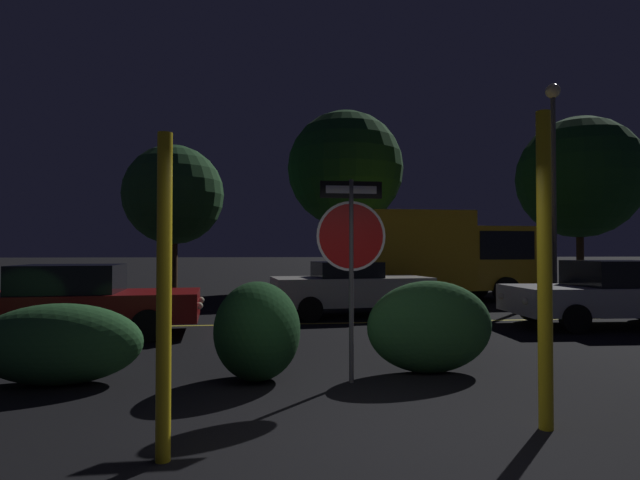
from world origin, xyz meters
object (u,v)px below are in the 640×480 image
(yellow_pole_left, at_px, (164,296))
(delivery_truck, at_px, (446,253))
(tree_0, at_px, (345,169))
(passing_car_3, at_px, (350,288))
(passing_car_2, at_px, (76,301))
(tree_1, at_px, (579,178))
(tree_2, at_px, (174,195))
(passing_car_4, at_px, (613,294))
(yellow_pole_right, at_px, (545,269))
(hedge_bush_3, at_px, (430,327))
(hedge_bush_2, at_px, (257,331))
(street_lamp, at_px, (553,153))
(hedge_bush_1, at_px, (59,344))
(stop_sign, at_px, (351,239))

(yellow_pole_left, xyz_separation_m, delivery_truck, (7.02, 12.11, 0.29))
(tree_0, bearing_deg, passing_car_3, -98.94)
(passing_car_2, height_order, tree_1, tree_1)
(passing_car_3, height_order, tree_2, tree_2)
(yellow_pole_left, relative_size, passing_car_4, 0.56)
(delivery_truck, xyz_separation_m, tree_2, (-9.56, 3.39, 2.21))
(yellow_pole_right, height_order, passing_car_4, yellow_pole_right)
(passing_car_2, relative_size, passing_car_4, 1.04)
(hedge_bush_3, height_order, passing_car_4, passing_car_4)
(passing_car_4, distance_m, tree_1, 13.40)
(hedge_bush_2, relative_size, tree_2, 0.22)
(yellow_pole_left, bearing_deg, yellow_pole_right, 5.06)
(tree_0, relative_size, tree_1, 1.00)
(passing_car_2, relative_size, delivery_truck, 0.89)
(tree_1, bearing_deg, hedge_bush_2, -134.86)
(yellow_pole_right, distance_m, hedge_bush_2, 3.54)
(hedge_bush_2, xyz_separation_m, tree_2, (-3.28, 13.10, 3.18))
(street_lamp, bearing_deg, passing_car_3, -155.32)
(hedge_bush_3, height_order, tree_2, tree_2)
(delivery_truck, height_order, tree_1, tree_1)
(passing_car_2, bearing_deg, hedge_bush_2, 38.43)
(yellow_pole_right, height_order, hedge_bush_1, yellow_pole_right)
(stop_sign, height_order, passing_car_3, stop_sign)
(passing_car_3, relative_size, street_lamp, 0.56)
(passing_car_2, relative_size, passing_car_3, 1.15)
(delivery_truck, bearing_deg, tree_1, 120.42)
(delivery_truck, height_order, tree_0, tree_0)
(hedge_bush_3, bearing_deg, hedge_bush_2, -177.10)
(hedge_bush_1, height_order, tree_2, tree_2)
(hedge_bush_3, distance_m, tree_0, 15.55)
(yellow_pole_left, bearing_deg, passing_car_3, 70.26)
(stop_sign, distance_m, tree_0, 15.73)
(yellow_pole_right, xyz_separation_m, passing_car_4, (5.14, 5.84, -0.78))
(hedge_bush_2, xyz_separation_m, hedge_bush_3, (2.36, 0.12, -0.01))
(yellow_pole_left, distance_m, passing_car_4, 10.57)
(tree_1, distance_m, tree_2, 17.86)
(stop_sign, height_order, hedge_bush_2, stop_sign)
(passing_car_4, bearing_deg, street_lamp, -18.59)
(tree_1, xyz_separation_m, tree_2, (-17.76, -1.46, -1.20))
(yellow_pole_right, bearing_deg, street_lamp, 57.60)
(passing_car_4, height_order, tree_0, tree_0)
(passing_car_4, bearing_deg, passing_car_3, 69.41)
(hedge_bush_2, distance_m, delivery_truck, 11.61)
(yellow_pole_left, distance_m, hedge_bush_3, 4.05)
(hedge_bush_3, distance_m, tree_2, 14.50)
(hedge_bush_3, relative_size, street_lamp, 0.23)
(yellow_pole_right, xyz_separation_m, passing_car_3, (-0.37, 8.26, -0.79))
(hedge_bush_3, bearing_deg, stop_sign, -162.75)
(street_lamp, distance_m, tree_1, 6.36)
(hedge_bush_1, bearing_deg, yellow_pole_right, -22.97)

